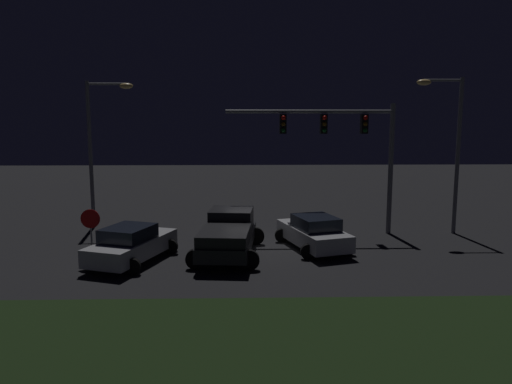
{
  "coord_description": "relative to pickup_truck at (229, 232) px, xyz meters",
  "views": [
    {
      "loc": [
        -0.47,
        -21.56,
        5.74
      ],
      "look_at": [
        0.09,
        0.21,
        2.49
      ],
      "focal_mm": 34.38,
      "sensor_mm": 36.0,
      "label": 1
    }
  ],
  "objects": [
    {
      "name": "street_lamp_right",
      "position": [
        10.83,
        3.72,
        3.89
      ],
      "size": [
        2.33,
        0.44,
        7.75
      ],
      "color": "slate",
      "rests_on": "ground_plane"
    },
    {
      "name": "car_sedan_far",
      "position": [
        3.75,
        0.87,
        -0.26
      ],
      "size": [
        3.27,
        4.73,
        1.51
      ],
      "rotation": [
        0.0,
        0.0,
        1.87
      ],
      "color": "#B7B7BC",
      "rests_on": "ground_plane"
    },
    {
      "name": "traffic_signal_gantry",
      "position": [
        5.53,
        3.77,
        3.9
      ],
      "size": [
        8.32,
        0.56,
        6.5
      ],
      "color": "slate",
      "rests_on": "ground_plane"
    },
    {
      "name": "ground_plane",
      "position": [
        1.1,
        1.22,
        -1.0
      ],
      "size": [
        80.0,
        80.0,
        0.0
      ],
      "primitive_type": "plane",
      "color": "black"
    },
    {
      "name": "stop_sign",
      "position": [
        -5.41,
        -1.26,
        0.56
      ],
      "size": [
        0.76,
        0.08,
        2.23
      ],
      "color": "slate",
      "rests_on": "ground_plane"
    },
    {
      "name": "street_lamp_left",
      "position": [
        -6.93,
        5.68,
        3.87
      ],
      "size": [
        2.46,
        0.44,
        7.68
      ],
      "color": "slate",
      "rests_on": "ground_plane"
    },
    {
      "name": "car_sedan",
      "position": [
        -3.9,
        -1.01,
        -0.26
      ],
      "size": [
        3.37,
        4.75,
        1.51
      ],
      "rotation": [
        0.0,
        0.0,
        1.23
      ],
      "color": "#B7B7BC",
      "rests_on": "ground_plane"
    },
    {
      "name": "pickup_truck",
      "position": [
        0.0,
        0.0,
        0.0
      ],
      "size": [
        3.2,
        5.56,
        1.8
      ],
      "rotation": [
        0.0,
        0.0,
        1.48
      ],
      "color": "black",
      "rests_on": "ground_plane"
    },
    {
      "name": "grass_median",
      "position": [
        1.1,
        -8.22,
        -0.95
      ],
      "size": [
        20.15,
        5.6,
        0.1
      ],
      "primitive_type": "cube",
      "color": "black",
      "rests_on": "ground_plane"
    }
  ]
}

